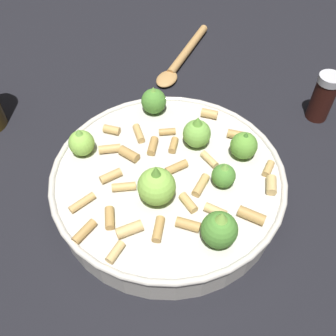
# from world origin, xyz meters

# --- Properties ---
(ground_plane) EXTENTS (2.40, 2.40, 0.00)m
(ground_plane) POSITION_xyz_m (0.00, 0.00, 0.00)
(ground_plane) COLOR black
(cooking_pan) EXTENTS (0.31, 0.31, 0.11)m
(cooking_pan) POSITION_xyz_m (0.00, 0.00, 0.03)
(cooking_pan) COLOR beige
(cooking_pan) RESTS_ON ground
(pepper_shaker) EXTENTS (0.04, 0.04, 0.08)m
(pepper_shaker) POSITION_xyz_m (-0.04, 0.30, 0.04)
(pepper_shaker) COLOR #33140F
(pepper_shaker) RESTS_ON ground
(wooden_spoon) EXTENTS (0.16, 0.18, 0.02)m
(wooden_spoon) POSITION_xyz_m (-0.28, 0.16, 0.01)
(wooden_spoon) COLOR #B2844C
(wooden_spoon) RESTS_ON ground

